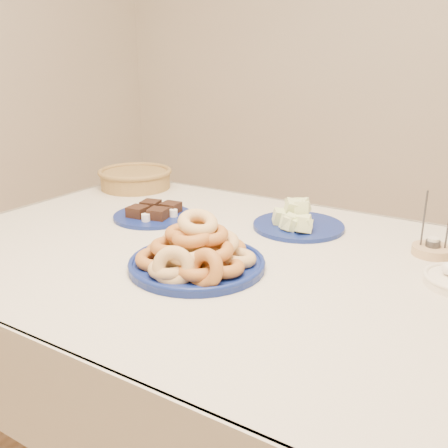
{
  "coord_description": "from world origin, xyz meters",
  "views": [
    {
      "loc": [
        0.62,
        -1.05,
        1.25
      ],
      "look_at": [
        0.0,
        -0.05,
        0.85
      ],
      "focal_mm": 40.0,
      "sensor_mm": 36.0,
      "label": 1
    }
  ],
  "objects": [
    {
      "name": "candle_holder",
      "position": [
        0.44,
        0.28,
        0.77
      ],
      "size": [
        0.12,
        0.12,
        0.17
      ],
      "rotation": [
        0.0,
        0.0,
        0.19
      ],
      "color": "tan",
      "rests_on": "dining_table"
    },
    {
      "name": "brownie_plate",
      "position": [
        -0.38,
        0.13,
        0.76
      ],
      "size": [
        0.33,
        0.33,
        0.04
      ],
      "rotation": [
        0.0,
        0.0,
        0.38
      ],
      "color": "navy",
      "rests_on": "dining_table"
    },
    {
      "name": "melon_plate",
      "position": [
        0.05,
        0.28,
        0.78
      ],
      "size": [
        0.35,
        0.35,
        0.1
      ],
      "rotation": [
        0.0,
        0.0,
        0.34
      ],
      "color": "navy",
      "rests_on": "dining_table"
    },
    {
      "name": "wicker_basket",
      "position": [
        -0.69,
        0.4,
        0.79
      ],
      "size": [
        0.35,
        0.35,
        0.08
      ],
      "rotation": [
        0.0,
        0.0,
        -0.26
      ],
      "color": "brown",
      "rests_on": "dining_table"
    },
    {
      "name": "donut_platter",
      "position": [
        -0.03,
        -0.13,
        0.79
      ],
      "size": [
        0.42,
        0.42,
        0.15
      ],
      "rotation": [
        0.0,
        0.0,
        0.28
      ],
      "color": "navy",
      "rests_on": "dining_table"
    },
    {
      "name": "dining_table",
      "position": [
        0.0,
        0.0,
        0.64
      ],
      "size": [
        1.71,
        1.11,
        0.75
      ],
      "color": "brown",
      "rests_on": "ground"
    }
  ]
}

